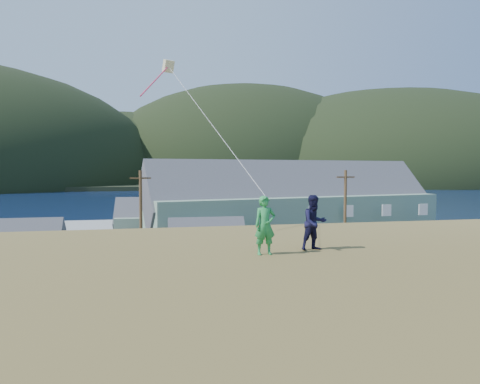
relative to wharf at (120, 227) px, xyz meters
name	(u,v)px	position (x,y,z in m)	size (l,w,h in m)	color
ground	(164,300)	(6.00, -40.00, -0.45)	(900.00, 900.00, 0.00)	#0A1638
grass_strip	(164,308)	(6.00, -42.00, -0.40)	(110.00, 8.00, 0.10)	#4C3D19
waterfront_lot	(160,255)	(6.00, -23.00, -0.39)	(72.00, 36.00, 0.12)	#28282B
wharf	(120,227)	(0.00, 0.00, 0.00)	(26.00, 14.00, 0.90)	gray
far_shore	(153,180)	(6.00, 290.00, 0.55)	(900.00, 320.00, 2.00)	black
far_hills	(203,180)	(41.59, 239.38, 1.55)	(760.00, 265.00, 143.00)	black
lodge	(294,206)	(23.23, -19.70, 4.70)	(39.42, 17.48, 13.41)	gray
shed_palegreen_near	(14,249)	(-7.62, -28.73, 1.91)	(8.66, 5.50, 6.23)	gray
shed_white	(207,245)	(10.54, -30.40, 1.90)	(7.74, 5.25, 6.09)	silver
shed_palegreen_far	(155,220)	(5.56, -11.67, 2.33)	(11.18, 6.85, 7.27)	gray
utility_poles	(154,234)	(5.33, -38.50, 4.39)	(32.82, 0.24, 9.71)	#47331E
parked_cars	(82,245)	(-3.03, -18.99, 0.39)	(23.90, 13.47, 1.57)	#38678D
kite_flyer_green	(265,225)	(8.69, -59.45, 7.67)	(0.67, 0.44, 1.85)	#268C43
kite_flyer_navy	(314,223)	(10.49, -59.05, 7.66)	(0.89, 0.69, 1.83)	black
kite_rig	(167,70)	(5.96, -52.72, 13.88)	(1.97, 3.81, 9.33)	beige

